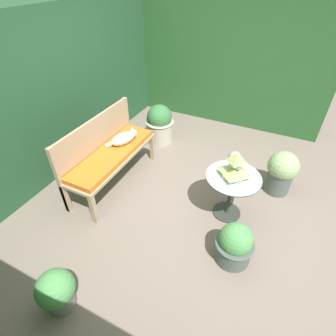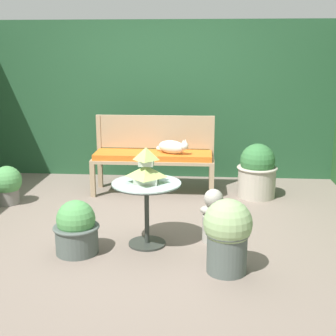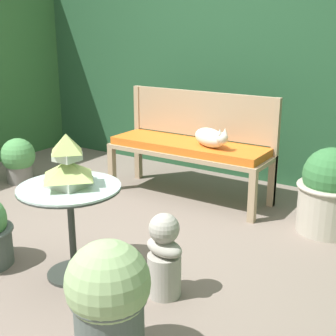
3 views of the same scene
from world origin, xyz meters
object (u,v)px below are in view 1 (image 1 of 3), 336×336
(cat, at_px, (124,138))
(pagoda_birdhouse, at_px, (236,167))
(garden_bust, at_px, (232,168))
(potted_plant_path_edge, at_px, (235,244))
(potted_plant_bench_right, at_px, (160,124))
(patio_table, at_px, (232,185))
(potted_plant_patio_mid, at_px, (281,172))
(garden_bench, at_px, (112,156))
(potted_plant_table_near, at_px, (57,291))

(cat, bearing_deg, pagoda_birdhouse, -70.62)
(garden_bust, height_order, potted_plant_path_edge, garden_bust)
(potted_plant_path_edge, bearing_deg, potted_plant_bench_right, 45.19)
(patio_table, distance_m, potted_plant_bench_right, 2.01)
(cat, height_order, potted_plant_path_edge, cat)
(potted_plant_path_edge, bearing_deg, potted_plant_patio_mid, -11.65)
(garden_bench, height_order, potted_plant_bench_right, potted_plant_bench_right)
(patio_table, height_order, potted_plant_path_edge, patio_table)
(patio_table, relative_size, pagoda_birdhouse, 1.94)
(cat, height_order, potted_plant_table_near, cat)
(garden_bench, height_order, potted_plant_table_near, garden_bench)
(potted_plant_bench_right, bearing_deg, garden_bench, 177.46)
(cat, bearing_deg, garden_bust, -47.57)
(potted_plant_bench_right, bearing_deg, cat, 179.15)
(cat, relative_size, potted_plant_table_near, 0.90)
(cat, relative_size, potted_plant_path_edge, 0.84)
(cat, bearing_deg, potted_plant_patio_mid, -50.14)
(patio_table, xyz_separation_m, garden_bust, (0.63, 0.13, -0.23))
(potted_plant_patio_mid, bearing_deg, pagoda_birdhouse, 145.08)
(potted_plant_path_edge, distance_m, potted_plant_bench_right, 2.60)
(pagoda_birdhouse, bearing_deg, cat, 85.19)
(potted_plant_bench_right, bearing_deg, pagoda_birdhouse, -126.90)
(cat, relative_size, potted_plant_bench_right, 0.62)
(garden_bust, bearing_deg, cat, 120.21)
(garden_bench, relative_size, potted_plant_path_edge, 3.10)
(potted_plant_patio_mid, bearing_deg, patio_table, 145.08)
(garden_bench, bearing_deg, patio_table, -86.05)
(cat, height_order, garden_bust, cat)
(potted_plant_path_edge, relative_size, potted_plant_bench_right, 0.73)
(cat, distance_m, potted_plant_path_edge, 2.04)
(patio_table, bearing_deg, garden_bench, 93.95)
(cat, xyz_separation_m, pagoda_birdhouse, (-0.14, -1.62, 0.13))
(potted_plant_bench_right, bearing_deg, garden_bust, -111.26)
(patio_table, bearing_deg, cat, 85.19)
(potted_plant_table_near, bearing_deg, pagoda_birdhouse, -30.86)
(cat, xyz_separation_m, potted_plant_bench_right, (1.07, -0.02, -0.30))
(potted_plant_path_edge, relative_size, potted_plant_table_near, 1.07)
(patio_table, bearing_deg, potted_plant_path_edge, -159.40)
(potted_plant_path_edge, xyz_separation_m, potted_plant_table_near, (-1.21, 1.33, 0.01))
(garden_bust, relative_size, potted_plant_patio_mid, 0.83)
(cat, distance_m, patio_table, 1.63)
(potted_plant_table_near, bearing_deg, potted_plant_patio_mid, -32.06)
(garden_bust, xyz_separation_m, potted_plant_patio_mid, (0.11, -0.64, 0.08))
(pagoda_birdhouse, distance_m, potted_plant_path_edge, 0.85)
(patio_table, distance_m, pagoda_birdhouse, 0.27)
(cat, bearing_deg, potted_plant_table_near, -140.75)
(potted_plant_path_edge, height_order, potted_plant_bench_right, potted_plant_bench_right)
(potted_plant_patio_mid, bearing_deg, potted_plant_table_near, 147.94)
(garden_bench, relative_size, patio_table, 2.39)
(cat, bearing_deg, patio_table, -70.62)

